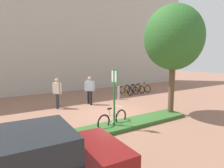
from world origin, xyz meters
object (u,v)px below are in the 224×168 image
Objects in this scene: bike_at_sign at (113,119)px; bollard_steel at (119,93)px; bike_rack_cluster at (134,89)px; person_shirt_white at (90,89)px; tree_sidewalk at (174,38)px; person_casual_tan at (57,91)px; parking_sign_post at (114,90)px.

bike_at_sign is 1.84× the size of bollard_steel.
bollard_steel is at bearing -152.65° from bike_rack_cluster.
bike_rack_cluster is 1.53× the size of person_shirt_white.
bike_at_sign is at bearing 178.27° from tree_sidewalk.
tree_sidewalk reaches higher than person_casual_tan.
person_shirt_white is (-2.45, 4.19, -2.83)m from tree_sidewalk.
tree_sidewalk is 4.12m from parking_sign_post.
parking_sign_post is at bearing -126.61° from bollard_steel.
person_casual_tan is (-0.92, 4.48, -0.61)m from parking_sign_post.
bollard_steel is 0.52× the size of person_casual_tan.
bike_rack_cluster is at bearing 67.86° from tree_sidewalk.
person_casual_tan is (-0.97, 4.29, 0.63)m from bike_at_sign.
tree_sidewalk is 2.05× the size of bike_rack_cluster.
parking_sign_post reaches higher than person_shirt_white.
person_casual_tan reaches higher than bike_rack_cluster.
bollard_steel is 4.30m from person_casual_tan.
tree_sidewalk is at bearing -44.98° from person_casual_tan.
parking_sign_post is 5.72m from bollard_steel.
person_casual_tan reaches higher than bike_at_sign.
bike_at_sign is at bearing -77.22° from person_casual_tan.
tree_sidewalk is 6.83m from person_casual_tan.
bike_at_sign reaches higher than bike_rack_cluster.
person_casual_tan is at bearing 174.14° from person_shirt_white.
person_shirt_white is at bearing 120.30° from tree_sidewalk.
person_shirt_white is (-2.32, -0.22, 0.53)m from bollard_steel.
tree_sidewalk is 3.13× the size of person_casual_tan.
tree_sidewalk is 7.03m from bike_rack_cluster.
person_shirt_white reaches higher than bike_at_sign.
bike_rack_cluster is 1.53× the size of person_casual_tan.
person_casual_tan is (-4.27, -0.02, 0.53)m from bollard_steel.
tree_sidewalk is at bearing -1.73° from bike_at_sign.
bike_rack_cluster is 6.85m from person_casual_tan.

